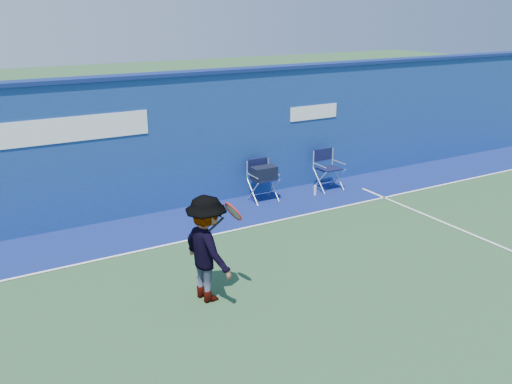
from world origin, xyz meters
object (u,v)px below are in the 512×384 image
directors_chair_left (263,184)px  tennis_player (207,249)px  directors_chair_right (328,177)px  water_bottle (315,190)px

directors_chair_left → tennis_player: tennis_player is taller
directors_chair_right → tennis_player: (-4.97, -3.47, 0.55)m
tennis_player → directors_chair_right: bearing=35.0°
directors_chair_right → tennis_player: size_ratio=0.59×
water_bottle → tennis_player: bearing=-143.6°
directors_chair_right → tennis_player: 6.09m
directors_chair_left → directors_chair_right: directors_chair_right is taller
water_bottle → tennis_player: (-4.40, -3.25, 0.74)m
directors_chair_right → water_bottle: 0.64m
directors_chair_left → water_bottle: 1.38m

